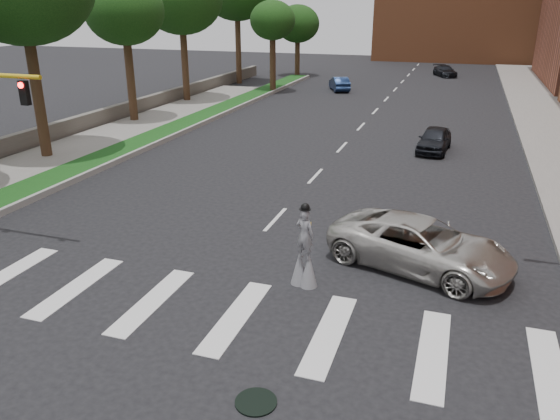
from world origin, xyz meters
name	(u,v)px	position (x,y,z in m)	size (l,w,h in m)	color
ground_plane	(176,328)	(0.00, 0.00, 0.00)	(160.00, 160.00, 0.00)	black
grass_median	(168,131)	(-11.50, 20.00, 0.12)	(2.00, 60.00, 0.25)	#123F13
median_curb	(182,132)	(-10.45, 20.00, 0.14)	(0.20, 60.00, 0.28)	#959690
sidewalk_left	(15,170)	(-14.50, 10.00, 0.09)	(4.00, 60.00, 0.18)	slate
stone_wall	(113,114)	(-17.00, 22.00, 0.55)	(0.50, 56.00, 1.10)	#58534B
manhole	(256,402)	(3.00, -2.00, 0.02)	(0.90, 0.90, 0.04)	black
stilt_performer	(304,255)	(2.51, 3.31, 0.97)	(0.83, 0.60, 2.60)	#382416
suv_crossing	(421,245)	(5.68, 5.54, 0.80)	(2.66, 5.77, 1.60)	beige
car_near	(434,139)	(5.13, 20.78, 0.68)	(1.61, 4.00, 1.36)	black
car_mid	(339,84)	(-5.02, 41.49, 0.66)	(1.40, 4.01, 1.32)	#15264C
car_far	(445,71)	(4.05, 55.99, 0.61)	(1.72, 4.22, 1.23)	black
tree_3	(124,12)	(-15.52, 22.41, 7.37)	(5.27, 5.27, 9.68)	#382416
tree_6	(273,21)	(-10.77, 38.58, 6.34)	(4.12, 4.12, 8.20)	#382416
tree_7	(298,24)	(-12.08, 50.86, 5.67)	(4.84, 4.84, 7.78)	#382416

